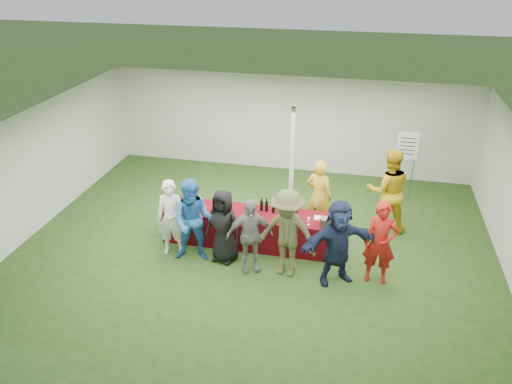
% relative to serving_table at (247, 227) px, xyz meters
% --- Properties ---
extents(ground, '(60.00, 60.00, 0.00)m').
position_rel_serving_table_xyz_m(ground, '(0.24, 0.12, -0.38)').
color(ground, '#284719').
rests_on(ground, ground).
extents(tent, '(10.00, 10.00, 10.00)m').
position_rel_serving_table_xyz_m(tent, '(0.74, 1.32, 0.98)').
color(tent, white).
rests_on(tent, ground).
extents(serving_table, '(3.60, 0.80, 0.75)m').
position_rel_serving_table_xyz_m(serving_table, '(0.00, 0.00, 0.00)').
color(serving_table, '#67080E').
rests_on(serving_table, ground).
extents(wine_bottles, '(0.62, 0.12, 0.32)m').
position_rel_serving_table_xyz_m(wine_bottles, '(0.56, 0.14, 0.50)').
color(wine_bottles, black).
rests_on(wine_bottles, serving_table).
extents(wine_glasses, '(2.86, 0.13, 0.16)m').
position_rel_serving_table_xyz_m(wine_glasses, '(-0.43, -0.27, 0.49)').
color(wine_glasses, silver).
rests_on(wine_glasses, serving_table).
extents(water_bottle, '(0.07, 0.07, 0.23)m').
position_rel_serving_table_xyz_m(water_bottle, '(0.12, 0.08, 0.48)').
color(water_bottle, silver).
rests_on(water_bottle, serving_table).
extents(bar_towel, '(0.25, 0.18, 0.03)m').
position_rel_serving_table_xyz_m(bar_towel, '(1.55, 0.05, 0.39)').
color(bar_towel, white).
rests_on(bar_towel, serving_table).
extents(dump_bucket, '(0.21, 0.21, 0.18)m').
position_rel_serving_table_xyz_m(dump_bucket, '(1.67, -0.22, 0.46)').
color(dump_bucket, slate).
rests_on(dump_bucket, serving_table).
extents(wine_list_sign, '(0.50, 0.03, 1.80)m').
position_rel_serving_table_xyz_m(wine_list_sign, '(3.34, 2.86, 0.94)').
color(wine_list_sign, slate).
rests_on(wine_list_sign, ground).
extents(staff_pourer, '(0.73, 0.61, 1.72)m').
position_rel_serving_table_xyz_m(staff_pourer, '(1.43, 0.86, 0.48)').
color(staff_pourer, gold).
rests_on(staff_pourer, ground).
extents(staff_back, '(1.07, 0.89, 1.96)m').
position_rel_serving_table_xyz_m(staff_back, '(2.91, 1.22, 0.61)').
color(staff_back, gold).
rests_on(staff_back, ground).
extents(customer_0, '(0.66, 0.49, 1.66)m').
position_rel_serving_table_xyz_m(customer_0, '(-1.41, -0.72, 0.45)').
color(customer_0, silver).
rests_on(customer_0, ground).
extents(customer_1, '(0.95, 0.79, 1.77)m').
position_rel_serving_table_xyz_m(customer_1, '(-0.90, -0.82, 0.51)').
color(customer_1, '#2266B3').
rests_on(customer_1, ground).
extents(customer_2, '(0.86, 0.66, 1.57)m').
position_rel_serving_table_xyz_m(customer_2, '(-0.31, -0.74, 0.41)').
color(customer_2, black).
rests_on(customer_2, ground).
extents(customer_3, '(0.99, 0.71, 1.56)m').
position_rel_serving_table_xyz_m(customer_3, '(0.28, -0.94, 0.40)').
color(customer_3, slate).
rests_on(customer_3, ground).
extents(customer_4, '(1.28, 0.87, 1.82)m').
position_rel_serving_table_xyz_m(customer_4, '(1.01, -0.94, 0.53)').
color(customer_4, '#474A2A').
rests_on(customer_4, ground).
extents(customer_5, '(1.64, 1.21, 1.71)m').
position_rel_serving_table_xyz_m(customer_5, '(1.98, -0.96, 0.48)').
color(customer_5, '#17213C').
rests_on(customer_5, ground).
extents(customer_6, '(0.63, 0.43, 1.68)m').
position_rel_serving_table_xyz_m(customer_6, '(2.75, -0.78, 0.47)').
color(customer_6, '#A71711').
rests_on(customer_6, ground).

